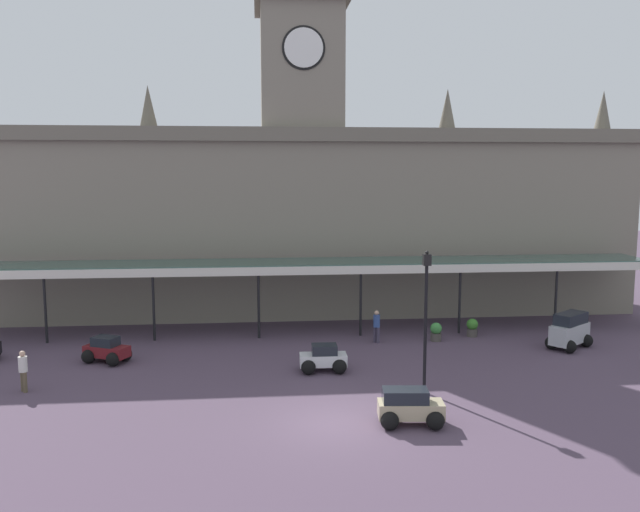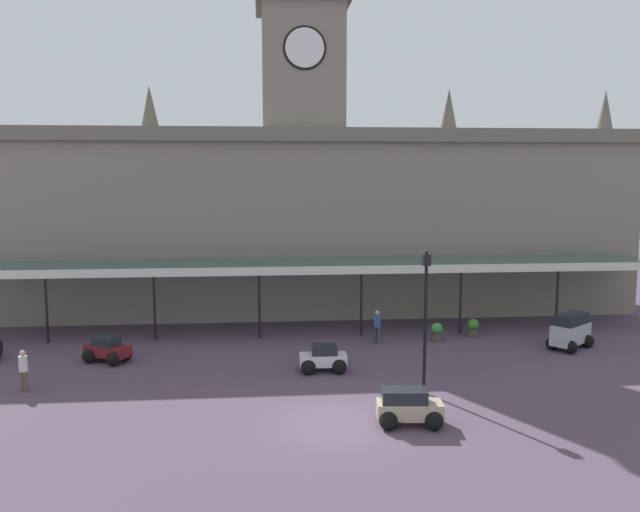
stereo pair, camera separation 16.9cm
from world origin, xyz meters
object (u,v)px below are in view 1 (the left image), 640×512
car_silver_van (570,332)px  planter_by_canopy (436,332)px  car_maroon_sedan (107,351)px  pedestrian_near_entrance (23,369)px  pedestrian_beside_cars (377,325)px  car_white_sedan (323,360)px  victorian_lamppost (426,307)px  planter_near_kerb (472,327)px  car_beige_estate (410,409)px

car_silver_van → planter_by_canopy: (-6.22, 1.97, -0.32)m
car_maroon_sedan → pedestrian_near_entrance: size_ratio=1.34×
car_maroon_sedan → pedestrian_beside_cars: size_ratio=1.34×
pedestrian_near_entrance → pedestrian_beside_cars: bearing=21.6°
car_maroon_sedan → pedestrian_near_entrance: pedestrian_near_entrance is taller
car_white_sedan → car_maroon_sedan: size_ratio=0.92×
car_silver_van → victorian_lamppost: bearing=-147.0°
pedestrian_beside_cars → victorian_lamppost: bearing=-86.2°
car_silver_van → car_maroon_sedan: car_silver_van is taller
car_silver_van → car_maroon_sedan: (-22.32, -0.29, -0.30)m
car_maroon_sedan → planter_near_kerb: 18.50m
pedestrian_near_entrance → planter_near_kerb: bearing=18.3°
car_maroon_sedan → planter_near_kerb: bearing=9.2°
planter_near_kerb → planter_by_canopy: size_ratio=1.00×
car_white_sedan → victorian_lamppost: size_ratio=0.36×
planter_near_kerb → car_beige_estate: bearing=-117.8°
victorian_lamppost → planter_near_kerb: size_ratio=5.90×
car_white_sedan → planter_by_canopy: size_ratio=2.15×
pedestrian_beside_cars → planter_by_canopy: pedestrian_beside_cars is taller
victorian_lamppost → planter_by_canopy: bearing=71.2°
car_white_sedan → planter_near_kerb: 9.99m
pedestrian_near_entrance → planter_near_kerb: size_ratio=1.74×
pedestrian_beside_cars → planter_by_canopy: 3.16m
car_beige_estate → planter_near_kerb: car_beige_estate is taller
car_white_sedan → car_maroon_sedan: same height
car_white_sedan → pedestrian_near_entrance: pedestrian_near_entrance is taller
pedestrian_near_entrance → victorian_lamppost: size_ratio=0.29×
victorian_lamppost → planter_near_kerb: 10.13m
planter_near_kerb → planter_by_canopy: bearing=-161.7°
car_silver_van → planter_near_kerb: car_silver_van is taller
car_maroon_sedan → car_beige_estate: bearing=-35.4°
car_beige_estate → victorian_lamppost: victorian_lamppost is taller
pedestrian_beside_cars → victorian_lamppost: (0.51, -7.66, 2.56)m
victorian_lamppost → planter_near_kerb: victorian_lamppost is taller
car_maroon_sedan → pedestrian_beside_cars: pedestrian_beside_cars is taller
car_maroon_sedan → car_beige_estate: car_beige_estate is taller
victorian_lamppost → planter_near_kerb: bearing=60.4°
car_silver_van → victorian_lamppost: size_ratio=0.45×
car_beige_estate → pedestrian_beside_cars: 10.87m
pedestrian_near_entrance → victorian_lamppost: 16.11m
car_silver_van → planter_by_canopy: bearing=162.5°
car_white_sedan → pedestrian_beside_cars: size_ratio=1.24×
car_maroon_sedan → planter_near_kerb: (18.26, 2.97, -0.01)m
car_maroon_sedan → victorian_lamppost: victorian_lamppost is taller
pedestrian_beside_cars → planter_by_canopy: bearing=0.8°
pedestrian_beside_cars → planter_by_canopy: (3.13, 0.04, -0.42)m
car_beige_estate → pedestrian_near_entrance: size_ratio=1.39×
planter_by_canopy → pedestrian_near_entrance: bearing=-161.7°
planter_near_kerb → victorian_lamppost: bearing=-119.6°
car_silver_van → car_maroon_sedan: size_ratio=1.15×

